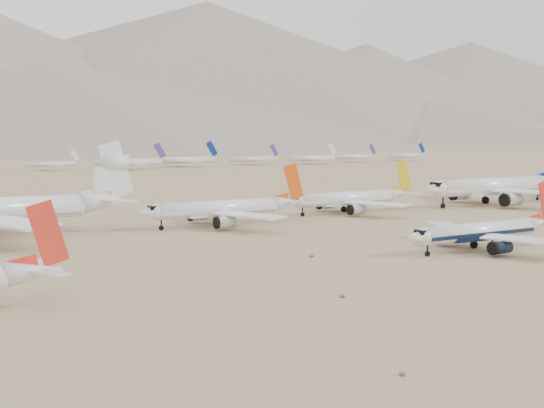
{
  "coord_description": "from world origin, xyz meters",
  "views": [
    {
      "loc": [
        -101.91,
        -94.88,
        24.35
      ],
      "look_at": [
        -21.39,
        45.68,
        7.0
      ],
      "focal_mm": 45.0,
      "sensor_mm": 36.0,
      "label": 1
    }
  ],
  "objects": [
    {
      "name": "ground",
      "position": [
        0.0,
        0.0,
        0.0
      ],
      "size": [
        7000.0,
        7000.0,
        0.0
      ],
      "primitive_type": "plane",
      "color": "#907454",
      "rests_on": "ground"
    },
    {
      "name": "distant_storage_row",
      "position": [
        10.62,
        337.97,
        4.42
      ],
      "size": [
        574.41,
        61.07,
        15.61
      ],
      "color": "silver",
      "rests_on": "ground"
    },
    {
      "name": "row2_gold_tail",
      "position": [
        19.12,
        68.88,
        4.33
      ],
      "size": [
        43.48,
        42.53,
        15.48
      ],
      "color": "white",
      "rests_on": "ground"
    },
    {
      "name": "main_airliner",
      "position": [
        5.26,
        3.72,
        3.85
      ],
      "size": [
        39.66,
        38.74,
        14.0
      ],
      "color": "white",
      "rests_on": "ground"
    },
    {
      "name": "row2_navy_widebody",
      "position": [
        75.31,
        64.0,
        6.0
      ],
      "size": [
        60.46,
        59.12,
        21.51
      ],
      "color": "white",
      "rests_on": "ground"
    },
    {
      "name": "row2_orange_tail",
      "position": [
        -25.56,
        62.87,
        4.44
      ],
      "size": [
        44.39,
        43.43,
        15.83
      ],
      "color": "white",
      "rests_on": "ground"
    },
    {
      "name": "foothills",
      "position": [
        526.68,
        1100.0,
        67.15
      ],
      "size": [
        4637.5,
        1395.0,
        155.0
      ],
      "color": "slate",
      "rests_on": "ground"
    }
  ]
}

